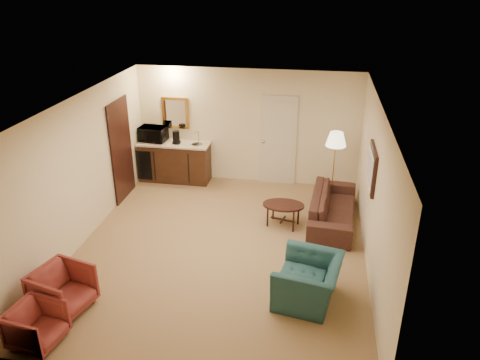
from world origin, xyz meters
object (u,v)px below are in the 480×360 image
Objects in this scene: wetbar_cabinet at (175,162)px; coffee_table at (283,215)px; rose_chair_far at (36,324)px; waste_bin at (202,177)px; rose_chair_near at (63,288)px; teal_armchair at (309,274)px; sofa at (333,203)px; coffee_maker at (176,137)px; floor_lamp at (334,168)px; microwave at (153,132)px.

wetbar_cabinet reaches higher than coffee_table.
rose_chair_far is 5.39m from waste_bin.
teal_armchair is at bearing -62.34° from rose_chair_near.
rose_chair_far is 4.68m from coffee_table.
rose_chair_near is (-3.46, -0.80, -0.08)m from teal_armchair.
coffee_maker is (-3.52, 1.39, 0.66)m from sofa.
floor_lamp is at bearing -30.22° from rose_chair_far.
wetbar_cabinet is at bearing 5.54° from rose_chair_far.
waste_bin is at bearing 140.61° from coffee_table.
floor_lamp is (3.83, 4.15, 0.41)m from rose_chair_near.
coffee_table is at bearing -155.45° from teal_armchair.
microwave is 2.04× the size of coffee_maker.
floor_lamp reaches higher than coffee_maker.
microwave reaches higher than wetbar_cabinet.
sofa is 3.43× the size of microwave.
rose_chair_far is at bearing -165.43° from rose_chair_near.
sofa is 2.50m from teal_armchair.
microwave is at bearing 74.42° from sofa.
sofa is at bearing -35.98° from rose_chair_far.
coffee_table is at bearing -30.77° from coffee_maker.
microwave is (-3.16, 1.78, 0.90)m from coffee_table.
rose_chair_near is 2.49× the size of coffee_maker.
rose_chair_near is (-3.85, -3.27, -0.04)m from sofa.
rose_chair_far is (0.00, -0.69, -0.06)m from rose_chair_near.
floor_lamp reaches higher than coffee_table.
coffee_maker is at bearing 10.57° from rose_chair_near.
coffee_table is (2.91, 2.97, -0.14)m from rose_chair_near.
sofa reaches higher than coffee_table.
teal_armchair is 3.77× the size of waste_bin.
teal_armchair reaches higher than waste_bin.
sofa is 6.99× the size of coffee_maker.
wetbar_cabinet is 0.83m from microwave.
microwave reaches higher than rose_chair_near.
rose_chair_near is at bearing -101.01° from waste_bin.
microwave is at bearing 17.58° from rose_chair_near.
teal_armchair is 4.61m from waste_bin.
floor_lamp is (3.58, -0.55, 0.32)m from wetbar_cabinet.
microwave is at bearing 173.37° from wetbar_cabinet.
floor_lamp is (0.92, 1.17, 0.55)m from coffee_table.
rose_chair_near is at bearing -91.65° from coffee_maker.
teal_armchair is at bearing -96.41° from floor_lamp.
floor_lamp is 3.56m from coffee_maker.
microwave is (-4.10, 1.48, 0.72)m from sofa.
sofa is 3.31× the size of rose_chair_far.
sofa is at bearing -14.02° from microwave.
teal_armchair is 5.01m from coffee_maker.
coffee_maker is (0.08, -0.03, 0.61)m from wetbar_cabinet.
rose_chair_far is 1.04× the size of microwave.
waste_bin is (-2.56, 3.82, -0.31)m from teal_armchair.
wetbar_cabinet is 5.39m from rose_chair_far.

